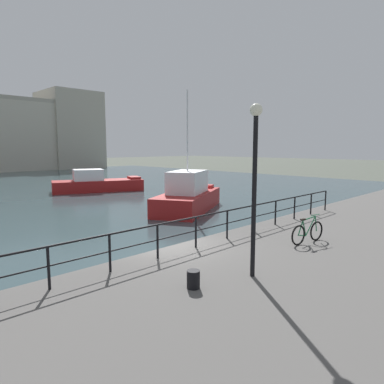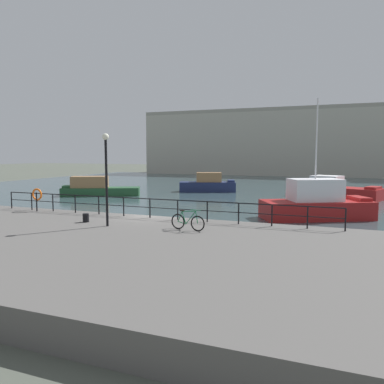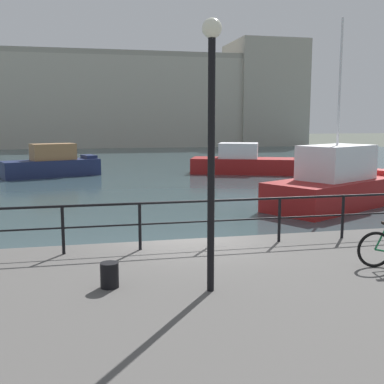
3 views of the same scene
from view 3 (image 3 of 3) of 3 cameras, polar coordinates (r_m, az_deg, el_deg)
ground_plane at (r=12.22m, az=-0.14°, el=-9.77°), size 240.00×240.00×0.00m
water_basin at (r=41.78m, az=-9.17°, el=3.06°), size 80.00×60.00×0.01m
harbor_building at (r=73.21m, az=-7.08°, el=10.50°), size 60.91×11.38×15.64m
moored_blue_motorboat at (r=35.34m, az=6.75°, el=3.45°), size 8.92×5.56×2.19m
moored_green_narrowboat at (r=22.44m, az=16.65°, el=0.92°), size 7.74×5.94×8.08m
moored_white_yacht at (r=34.59m, az=-16.06°, el=3.18°), size 6.71×3.96×2.24m
quay_railing at (r=11.16m, az=2.35°, el=-2.61°), size 19.97×0.07×1.08m
mooring_bollard at (r=8.64m, az=-9.64°, el=-9.57°), size 0.32×0.32×0.44m
quay_lamp_post at (r=7.95m, az=2.29°, el=8.39°), size 0.32×0.32×4.47m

